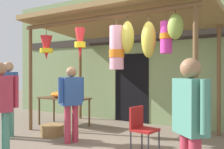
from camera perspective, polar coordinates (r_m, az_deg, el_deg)
ground_plane at (r=5.66m, az=-0.24°, el=-14.45°), size 30.00×30.00×0.00m
shop_facade at (r=7.51m, az=9.43°, el=4.33°), size 11.27×0.29×3.93m
market_stall_canopy at (r=6.21m, az=1.43°, el=10.40°), size 4.62×2.44×2.89m
display_table at (r=7.26m, az=-10.48°, el=-5.60°), size 1.42×0.66×0.77m
flower_heap_on_table at (r=7.19m, az=-10.41°, el=-4.31°), size 0.81×0.57×0.17m
folding_chair at (r=4.77m, az=6.42°, el=-11.08°), size 0.44×0.44×0.84m
wicker_basket_by_table at (r=6.28m, az=-12.92°, el=-11.79°), size 0.52×0.52×0.25m
vendor_in_orange at (r=2.95m, az=16.73°, el=-9.52°), size 0.46×0.43×1.61m
customer_foreground at (r=5.47m, az=-8.87°, el=-5.14°), size 0.34×0.57×1.57m
shopper_by_bananas at (r=4.68m, az=-23.34°, el=-5.69°), size 0.39×0.53×1.63m
passerby_at_right at (r=6.29m, az=-21.74°, el=-3.69°), size 0.31×0.58×1.70m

